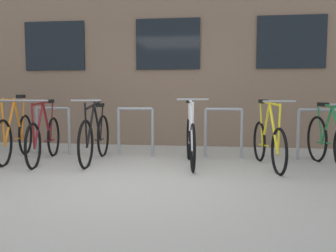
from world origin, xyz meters
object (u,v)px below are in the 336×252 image
(bicycle_white, at_px, (191,140))
(bicycle_black, at_px, (95,137))
(bicycle_yellow, at_px, (268,142))
(bicycle_green, at_px, (330,141))
(bicycle_maroon, at_px, (44,138))
(bicycle_orange, at_px, (15,135))

(bicycle_white, distance_m, bicycle_black, 1.52)
(bicycle_yellow, bearing_deg, bicycle_green, 5.93)
(bicycle_black, bearing_deg, bicycle_yellow, -1.29)
(bicycle_green, xyz_separation_m, bicycle_yellow, (-0.90, -0.09, -0.02))
(bicycle_white, distance_m, bicycle_maroon, 2.32)
(bicycle_orange, relative_size, bicycle_black, 1.00)
(bicycle_orange, relative_size, bicycle_maroon, 1.01)
(bicycle_white, xyz_separation_m, bicycle_yellow, (1.15, -0.02, -0.01))
(bicycle_white, relative_size, bicycle_maroon, 0.93)
(bicycle_white, height_order, bicycle_black, bicycle_white)
(bicycle_black, bearing_deg, bicycle_white, -1.44)
(bicycle_black, height_order, bicycle_yellow, bicycle_black)
(bicycle_orange, relative_size, bicycle_yellow, 1.07)
(bicycle_maroon, bearing_deg, bicycle_white, 1.76)
(bicycle_green, distance_m, bicycle_maroon, 4.37)
(bicycle_maroon, bearing_deg, bicycle_green, 1.87)
(bicycle_orange, bearing_deg, bicycle_white, -0.75)
(bicycle_black, bearing_deg, bicycle_maroon, -172.23)
(bicycle_white, xyz_separation_m, bicycle_orange, (-2.88, 0.04, 0.01))
(bicycle_white, height_order, bicycle_green, bicycle_white)
(bicycle_black, distance_m, bicycle_yellow, 2.67)
(bicycle_orange, height_order, bicycle_black, bicycle_orange)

